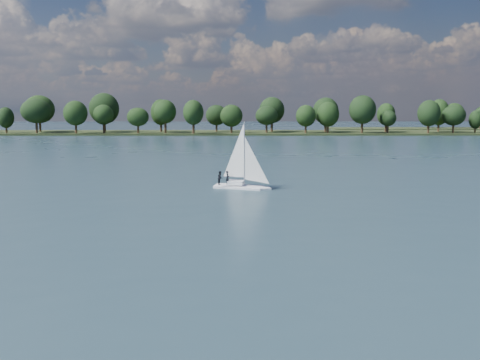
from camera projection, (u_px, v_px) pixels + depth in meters
name	position (u px, v px, depth m)	size (l,w,h in m)	color
ground	(226.00, 156.00, 116.09)	(700.00, 700.00, 0.00)	#233342
far_shore	(232.00, 133.00, 227.13)	(660.00, 40.00, 1.50)	black
sailboat	(239.00, 169.00, 67.27)	(7.00, 3.96, 8.89)	white
treeline	(220.00, 114.00, 221.89)	(562.60, 73.65, 18.18)	black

